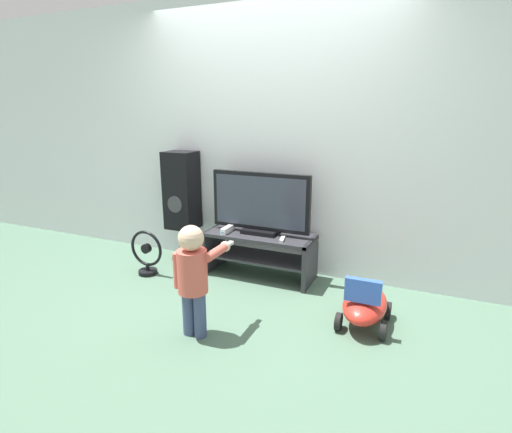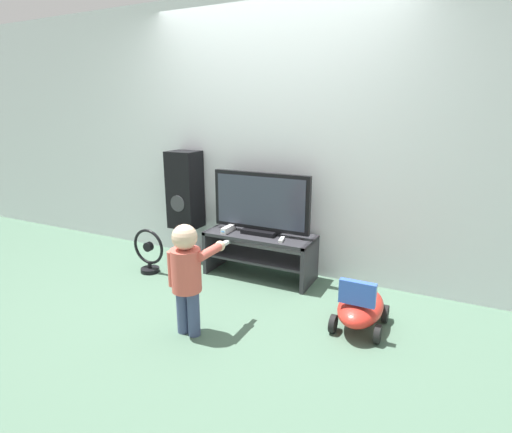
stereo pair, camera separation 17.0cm
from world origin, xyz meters
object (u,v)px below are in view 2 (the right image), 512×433
(television, at_px, (261,204))
(ride_on_toy, at_px, (360,307))
(child, at_px, (187,271))
(speaker_tower, at_px, (185,192))
(game_console, at_px, (228,229))
(floor_fan, at_px, (149,253))
(remote_primary, at_px, (282,240))

(television, distance_m, ride_on_toy, 1.32)
(television, xyz_separation_m, child, (-0.00, -1.16, -0.23))
(child, bearing_deg, ride_on_toy, 29.89)
(television, xyz_separation_m, speaker_tower, (-0.92, 0.08, 0.01))
(television, height_order, ride_on_toy, television)
(game_console, bearing_deg, ride_on_toy, -17.91)
(speaker_tower, xyz_separation_m, floor_fan, (-0.10, -0.50, -0.52))
(television, height_order, child, television)
(ride_on_toy, bearing_deg, remote_primary, 152.50)
(child, xyz_separation_m, speaker_tower, (-0.92, 1.24, 0.24))
(floor_fan, bearing_deg, television, 22.30)
(game_console, distance_m, speaker_tower, 0.70)
(remote_primary, distance_m, speaker_tower, 1.24)
(remote_primary, bearing_deg, child, -104.48)
(television, relative_size, speaker_tower, 0.83)
(game_console, bearing_deg, floor_fan, -155.99)
(speaker_tower, bearing_deg, floor_fan, -100.95)
(game_console, relative_size, ride_on_toy, 0.35)
(speaker_tower, bearing_deg, game_console, -16.21)
(speaker_tower, relative_size, floor_fan, 2.60)
(television, height_order, game_console, television)
(television, relative_size, floor_fan, 2.17)
(game_console, height_order, child, child)
(television, bearing_deg, remote_primary, -24.30)
(television, bearing_deg, game_console, -162.01)
(game_console, relative_size, floor_fan, 0.45)
(remote_primary, xyz_separation_m, speaker_tower, (-1.18, 0.20, 0.29))
(game_console, xyz_separation_m, remote_primary, (0.56, -0.02, -0.02))
(child, xyz_separation_m, ride_on_toy, (1.07, 0.62, -0.32))
(child, height_order, ride_on_toy, child)
(ride_on_toy, bearing_deg, speaker_tower, 162.62)
(remote_primary, bearing_deg, speaker_tower, 170.25)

